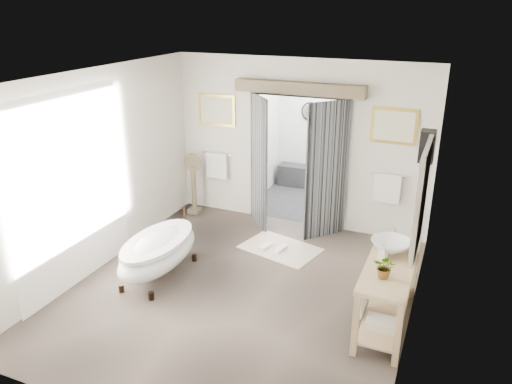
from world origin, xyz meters
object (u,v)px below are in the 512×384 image
at_px(vanity, 386,288).
at_px(rug, 280,248).
at_px(clawfoot_tub, 158,251).
at_px(basin, 391,246).

bearing_deg(vanity, rug, 143.42).
bearing_deg(clawfoot_tub, vanity, 1.66).
relative_size(vanity, basin, 3.27).
bearing_deg(rug, vanity, -36.58).
bearing_deg(rug, clawfoot_tub, -132.21).
bearing_deg(rug, basin, -31.14).
bearing_deg(vanity, clawfoot_tub, -178.34).
xyz_separation_m(clawfoot_tub, basin, (3.16, 0.36, 0.54)).
relative_size(vanity, rug, 1.33).
bearing_deg(clawfoot_tub, basin, 6.54).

